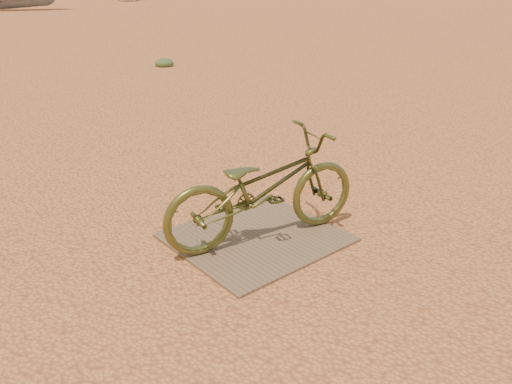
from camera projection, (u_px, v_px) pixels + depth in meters
ground at (288, 240)px, 4.26m from camera, size 120.00×120.00×0.00m
plywood_board at (256, 237)px, 4.29m from camera, size 1.33×1.22×0.02m
bicycle at (263, 188)px, 4.09m from camera, size 1.83×0.97×0.91m
kale_b at (164, 66)px, 12.78m from camera, size 0.48×0.48×0.26m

